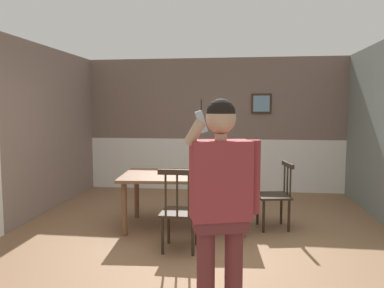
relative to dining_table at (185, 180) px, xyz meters
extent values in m
plane|color=#846042|center=(0.23, -0.69, -0.66)|extent=(6.91, 6.91, 0.00)
cube|color=#756056|center=(0.23, 2.46, 1.18)|extent=(5.24, 0.12, 1.61)
cube|color=white|center=(0.23, 2.47, -0.14)|extent=(5.24, 0.14, 1.05)
cube|color=white|center=(0.23, 2.44, 0.38)|extent=(5.24, 0.05, 0.06)
cube|color=#382314|center=(1.16, 2.38, 1.09)|extent=(0.39, 0.03, 0.39)
cube|color=#6D95B1|center=(1.16, 2.36, 1.09)|extent=(0.31, 0.01, 0.31)
cube|color=brown|center=(0.00, 0.00, 0.06)|extent=(1.81, 1.13, 0.04)
cylinder|color=brown|center=(-0.74, -0.46, -0.31)|extent=(0.07, 0.07, 0.71)
cylinder|color=brown|center=(0.80, -0.34, -0.31)|extent=(0.07, 0.07, 0.71)
cylinder|color=brown|center=(-0.80, 0.34, -0.31)|extent=(0.07, 0.07, 0.71)
cylinder|color=brown|center=(0.74, 0.46, -0.31)|extent=(0.07, 0.07, 0.71)
cube|color=#2D2319|center=(0.06, -0.85, -0.22)|extent=(0.44, 0.44, 0.03)
cube|color=#2D2319|center=(0.06, -1.05, 0.29)|extent=(0.44, 0.04, 0.06)
cylinder|color=#2D2319|center=(-0.07, -1.04, 0.06)|extent=(0.02, 0.02, 0.53)
cylinder|color=#2D2319|center=(0.06, -1.05, 0.06)|extent=(0.02, 0.02, 0.53)
cylinder|color=#2D2319|center=(0.19, -1.05, 0.06)|extent=(0.02, 0.02, 0.53)
cylinder|color=#2D2319|center=(-0.11, -0.67, -0.45)|extent=(0.04, 0.04, 0.43)
cylinder|color=#2D2319|center=(0.24, -0.68, -0.45)|extent=(0.04, 0.04, 0.43)
cylinder|color=#2D2319|center=(-0.11, -1.02, -0.45)|extent=(0.04, 0.04, 0.43)
cylinder|color=#2D2319|center=(0.24, -1.02, -0.45)|extent=(0.04, 0.04, 0.43)
cube|color=#2D2319|center=(1.22, 0.09, -0.21)|extent=(0.50, 0.50, 0.03)
cube|color=#2D2319|center=(1.41, 0.13, 0.23)|extent=(0.12, 0.43, 0.06)
cylinder|color=#2D2319|center=(1.43, 0.00, 0.03)|extent=(0.02, 0.02, 0.45)
cylinder|color=#2D2319|center=(1.41, 0.13, 0.03)|extent=(0.02, 0.02, 0.45)
cylinder|color=#2D2319|center=(1.38, 0.26, 0.03)|extent=(0.02, 0.02, 0.45)
cylinder|color=#2D2319|center=(1.08, -0.11, -0.44)|extent=(0.04, 0.04, 0.44)
cylinder|color=#2D2319|center=(1.01, 0.23, -0.44)|extent=(0.04, 0.04, 0.44)
cylinder|color=#2D2319|center=(1.42, -0.04, -0.44)|extent=(0.04, 0.04, 0.44)
cylinder|color=#2D2319|center=(1.35, 0.29, -0.44)|extent=(0.04, 0.04, 0.44)
cylinder|color=brown|center=(0.71, -2.28, -0.25)|extent=(0.14, 0.14, 0.84)
cylinder|color=brown|center=(0.50, -2.35, -0.25)|extent=(0.14, 0.14, 0.84)
cube|color=brown|center=(0.61, -2.32, 0.14)|extent=(0.44, 0.32, 0.12)
cube|color=#993338|center=(0.61, -2.32, 0.47)|extent=(0.49, 0.36, 0.59)
cylinder|color=#993338|center=(0.86, -2.24, 0.48)|extent=(0.09, 0.09, 0.56)
cylinder|color=tan|center=(0.42, -2.39, 0.82)|extent=(0.17, 0.09, 0.20)
cylinder|color=tan|center=(0.61, -2.32, 0.79)|extent=(0.09, 0.09, 0.05)
sphere|color=tan|center=(0.61, -2.32, 0.93)|extent=(0.23, 0.23, 0.23)
sphere|color=black|center=(0.61, -2.32, 0.97)|extent=(0.21, 0.21, 0.21)
cube|color=#B7B7BC|center=(0.47, -2.39, 0.90)|extent=(0.10, 0.06, 0.17)
cylinder|color=black|center=(0.47, -2.39, 1.02)|extent=(0.01, 0.01, 0.08)
camera|label=1|loc=(0.75, -5.08, 1.00)|focal=34.97mm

